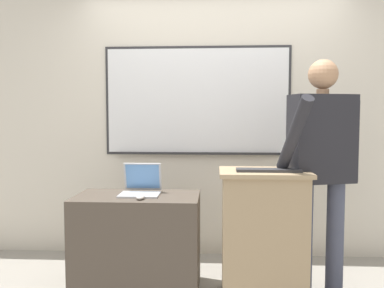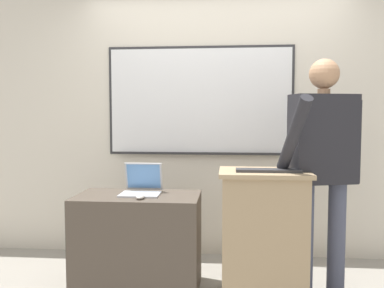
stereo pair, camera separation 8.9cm
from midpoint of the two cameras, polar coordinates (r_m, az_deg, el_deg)
back_wall at (r=3.97m, az=4.14°, el=4.62°), size 6.40×0.17×2.80m
lectern_podium at (r=3.11m, az=10.81°, el=-12.49°), size 0.65×0.47×0.96m
side_desk at (r=3.29m, az=-6.77°, el=-13.51°), size 0.96×0.53×0.75m
person_presenter at (r=3.14m, az=18.63°, el=-2.04°), size 0.64×0.65×1.77m
laptop at (r=3.24m, az=-6.26°, el=-5.76°), size 0.30×0.30×0.24m
wireless_keyboard at (r=2.95m, az=11.51°, el=-3.66°), size 0.46×0.13×0.02m
computer_mouse_by_laptop at (r=3.03m, az=-6.44°, el=-7.38°), size 0.06×0.10×0.03m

